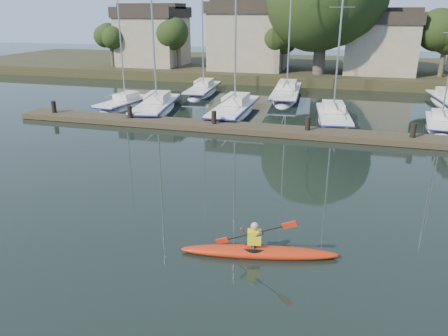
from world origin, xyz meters
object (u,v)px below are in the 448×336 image
(dock, at_px, (259,129))
(sailboat_1, at_px, (156,114))
(sailboat_3, at_px, (332,124))
(sailboat_5, at_px, (203,95))
(sailboat_6, at_px, (286,99))
(sailboat_4, at_px, (440,130))
(sailboat_7, at_px, (447,106))
(kayak, at_px, (258,250))
(sailboat_2, at_px, (234,117))
(sailboat_0, at_px, (124,109))

(dock, xyz_separation_m, sailboat_1, (-8.87, 3.99, -0.41))
(sailboat_3, distance_m, sailboat_5, 14.66)
(sailboat_3, height_order, sailboat_5, sailboat_5)
(sailboat_1, xyz_separation_m, sailboat_6, (8.79, 8.48, 0.00))
(sailboat_3, distance_m, sailboat_4, 6.90)
(sailboat_4, bearing_deg, sailboat_1, -172.59)
(sailboat_3, xyz_separation_m, sailboat_4, (6.89, 0.05, 0.02))
(sailboat_1, relative_size, sailboat_7, 1.18)
(sailboat_7, bearing_deg, sailboat_3, -141.57)
(sailboat_1, bearing_deg, dock, -33.76)
(sailboat_3, relative_size, sailboat_6, 0.74)
(kayak, distance_m, sailboat_6, 27.17)
(sailboat_2, bearing_deg, sailboat_6, 69.90)
(sailboat_6, bearing_deg, sailboat_0, -150.45)
(sailboat_1, distance_m, sailboat_6, 12.22)
(dock, relative_size, sailboat_4, 3.24)
(sailboat_0, bearing_deg, sailboat_5, 69.29)
(sailboat_1, bearing_deg, sailboat_2, -2.65)
(sailboat_3, bearing_deg, sailboat_2, 169.87)
(sailboat_4, height_order, sailboat_7, sailboat_7)
(sailboat_1, distance_m, sailboat_4, 20.12)
(kayak, distance_m, sailboat_5, 29.02)
(sailboat_4, relative_size, sailboat_7, 0.81)
(sailboat_0, relative_size, sailboat_7, 0.85)
(sailboat_4, relative_size, sailboat_5, 0.72)
(dock, height_order, sailboat_4, sailboat_4)
(sailboat_0, distance_m, sailboat_5, 8.73)
(sailboat_2, bearing_deg, kayak, -73.50)
(sailboat_1, relative_size, sailboat_3, 1.17)
(sailboat_6, bearing_deg, sailboat_3, -65.14)
(kayak, xyz_separation_m, sailboat_7, (10.32, 27.58, -0.39))
(sailboat_2, relative_size, sailboat_3, 1.26)
(sailboat_7, bearing_deg, sailboat_5, 175.73)
(sailboat_4, bearing_deg, sailboat_6, 150.76)
(dock, distance_m, sailboat_5, 14.70)
(dock, relative_size, sailboat_3, 2.61)
(kayak, height_order, sailboat_7, sailboat_7)
(dock, relative_size, sailboat_5, 2.32)
(dock, distance_m, sailboat_6, 12.48)
(sailboat_0, bearing_deg, sailboat_7, 25.48)
(sailboat_0, height_order, sailboat_6, sailboat_6)
(kayak, distance_m, sailboat_1, 21.96)
(dock, distance_m, sailboat_2, 5.54)
(kayak, relative_size, sailboat_5, 0.34)
(dock, bearing_deg, sailboat_6, 90.36)
(sailboat_4, relative_size, sailboat_6, 0.60)
(sailboat_4, bearing_deg, dock, -152.40)
(sailboat_4, bearing_deg, sailboat_5, 163.56)
(sailboat_5, relative_size, sailboat_7, 1.13)
(dock, bearing_deg, sailboat_5, 122.46)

